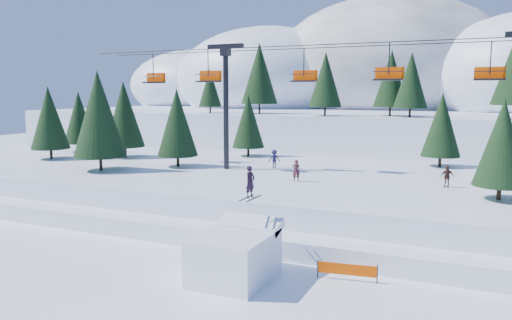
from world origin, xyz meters
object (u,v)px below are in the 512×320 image
at_px(jump_kicker, 236,254).
at_px(banner_near, 347,270).
at_px(banner_far, 418,261).
at_px(chairlift, 354,86).

distance_m(jump_kicker, banner_near, 5.36).
bearing_deg(banner_far, chairlift, 117.99).
xyz_separation_m(jump_kicker, chairlift, (1.70, 16.24, 8.10)).
distance_m(chairlift, banner_near, 17.08).
height_order(chairlift, banner_far, chairlift).
bearing_deg(jump_kicker, chairlift, 84.04).
bearing_deg(chairlift, jump_kicker, -95.96).
height_order(banner_near, banner_far, same).
distance_m(chairlift, banner_far, 15.82).
bearing_deg(chairlift, banner_near, -77.20).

